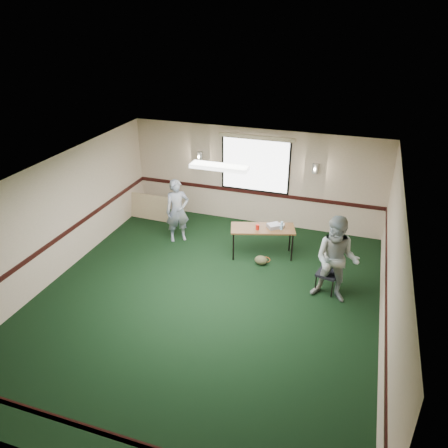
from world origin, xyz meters
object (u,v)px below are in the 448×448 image
(person_right, at_px, (336,260))
(conference_chair, at_px, (330,268))
(folding_table, at_px, (263,230))
(projector, at_px, (274,226))
(person_left, at_px, (177,211))

(person_right, bearing_deg, conference_chair, 115.22)
(folding_table, relative_size, conference_chair, 1.85)
(projector, bearing_deg, person_left, 140.74)
(person_left, relative_size, person_right, 0.88)
(person_left, height_order, person_right, person_right)
(folding_table, xyz_separation_m, person_left, (-2.29, 0.10, 0.13))
(folding_table, distance_m, person_left, 2.29)
(conference_chair, distance_m, person_right, 0.57)
(projector, distance_m, person_right, 2.09)
(person_left, bearing_deg, conference_chair, -50.52)
(projector, distance_m, conference_chair, 1.80)
(projector, height_order, person_left, person_left)
(projector, xyz_separation_m, person_left, (-2.54, 0.02, 0.02))
(conference_chair, relative_size, person_left, 0.53)
(person_left, bearing_deg, projector, -36.65)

